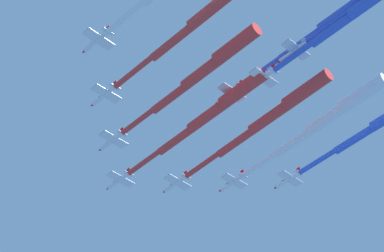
# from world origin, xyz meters

# --- Properties ---
(jet_lead) EXTENTS (24.54, 57.61, 3.84)m
(jet_lead) POSITION_xyz_m (2.05, -6.30, 197.67)
(jet_lead) COLOR silver
(jet_port_inner) EXTENTS (24.00, 55.44, 3.85)m
(jet_port_inner) POSITION_xyz_m (-5.70, -19.09, 197.43)
(jet_port_inner) COLOR silver
(jet_starboard_inner) EXTENTS (24.37, 58.74, 3.83)m
(jet_starboard_inner) POSITION_xyz_m (16.85, -12.90, 197.29)
(jet_starboard_inner) COLOR silver
(jet_port_mid) EXTENTS (26.64, 62.53, 3.93)m
(jet_port_mid) POSITION_xyz_m (-11.40, -37.92, 197.84)
(jet_port_mid) COLOR silver
(jet_starboard_mid) EXTENTS (23.62, 56.61, 3.90)m
(jet_starboard_mid) POSITION_xyz_m (31.25, -17.36, 198.43)
(jet_starboard_mid) COLOR silver
(jet_trail_port) EXTENTS (26.06, 59.62, 3.90)m
(jet_trail_port) POSITION_xyz_m (18.06, -47.75, 200.11)
(jet_trail_port) COLOR silver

